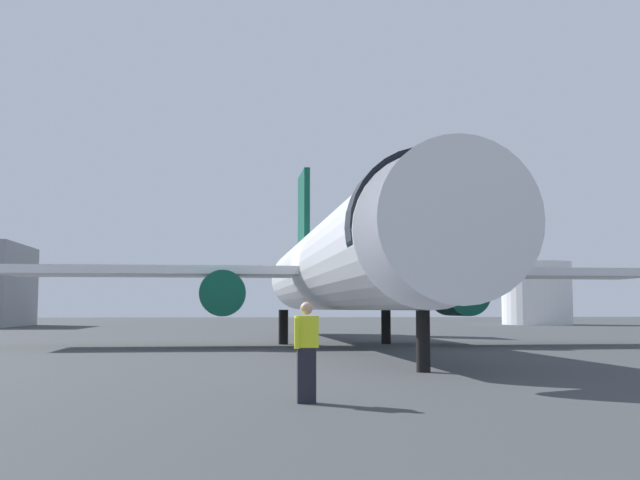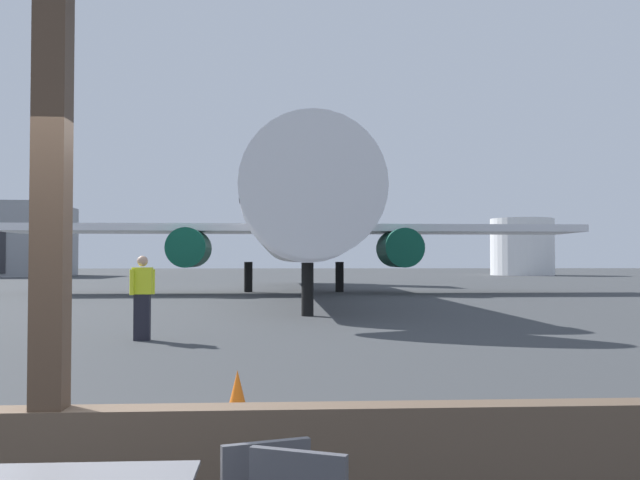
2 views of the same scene
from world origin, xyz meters
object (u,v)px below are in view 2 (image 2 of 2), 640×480
Objects in this scene: airplane at (295,223)px; traffic_cone at (237,408)px; ground_crew_worker at (142,297)px; fuel_storage_tank at (522,247)px.

airplane reaches higher than traffic_cone.
ground_crew_worker is at bearing -100.06° from airplane.
airplane is 29.20m from traffic_cone.
ground_crew_worker is 0.24× the size of fuel_storage_tank.
airplane reaches higher than fuel_storage_tank.
ground_crew_worker is (-3.67, -20.71, -2.65)m from airplane.
airplane is 57.03× the size of traffic_cone.
ground_crew_worker reaches higher than traffic_cone.
fuel_storage_tank reaches higher than traffic_cone.
traffic_cone is at bearing -73.80° from ground_crew_worker.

